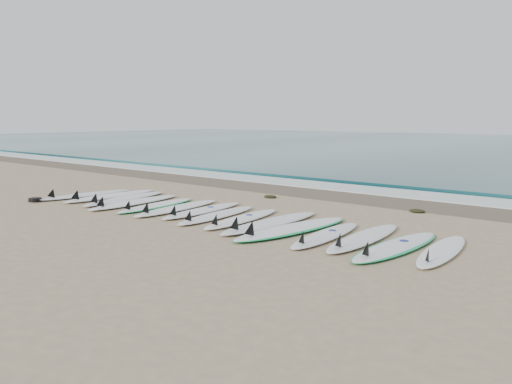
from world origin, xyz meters
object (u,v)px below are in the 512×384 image
Objects in this scene: surfboard_0 at (84,195)px; leash_coil at (35,200)px; surfboard_14 at (441,251)px; surfboard_7 at (216,215)px.

surfboard_0 reaches higher than leash_coil.
surfboard_14 reaches higher than leash_coil.
surfboard_7 is at bearing 176.42° from surfboard_14.
surfboard_0 is 1.12× the size of surfboard_14.
surfboard_7 reaches higher than leash_coil.
surfboard_0 is at bearing 176.56° from surfboard_14.
surfboard_7 is 1.07× the size of surfboard_14.
surfboard_7 is at bearing 15.85° from leash_coil.
surfboard_14 is (9.33, 0.33, -0.01)m from surfboard_0.
surfboard_7 is at bearing 6.98° from surfboard_0.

